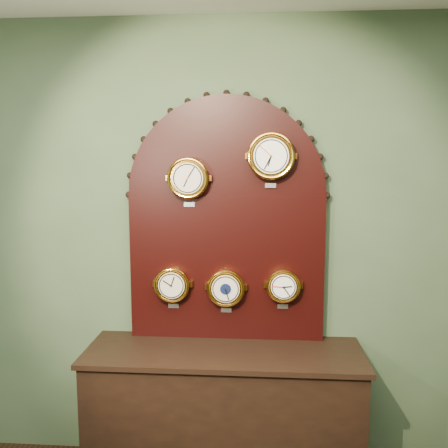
# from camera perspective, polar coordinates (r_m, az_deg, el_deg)

# --- Properties ---
(wall_back) EXTENTS (4.00, 0.00, 4.00)m
(wall_back) POSITION_cam_1_polar(r_m,az_deg,el_deg) (3.04, 0.34, -2.72)
(wall_back) COLOR #41573B
(wall_back) RESTS_ON ground
(shop_counter) EXTENTS (1.60, 0.50, 0.80)m
(shop_counter) POSITION_cam_1_polar(r_m,az_deg,el_deg) (3.13, -0.03, -21.95)
(shop_counter) COLOR black
(shop_counter) RESTS_ON ground_plane
(display_board) EXTENTS (1.26, 0.06, 1.53)m
(display_board) POSITION_cam_1_polar(r_m,az_deg,el_deg) (2.96, 0.28, 1.41)
(display_board) COLOR black
(display_board) RESTS_ON shop_counter
(roman_clock) EXTENTS (0.25, 0.08, 0.30)m
(roman_clock) POSITION_cam_1_polar(r_m,az_deg,el_deg) (2.90, -4.24, 5.41)
(roman_clock) COLOR gold
(roman_clock) RESTS_ON display_board
(arabic_clock) EXTENTS (0.28, 0.08, 0.33)m
(arabic_clock) POSITION_cam_1_polar(r_m,az_deg,el_deg) (2.86, 5.57, 7.98)
(arabic_clock) COLOR gold
(arabic_clock) RESTS_ON display_board
(hygrometer) EXTENTS (0.22, 0.08, 0.27)m
(hygrometer) POSITION_cam_1_polar(r_m,az_deg,el_deg) (3.02, -6.13, -7.10)
(hygrometer) COLOR gold
(hygrometer) RESTS_ON display_board
(barometer) EXTENTS (0.23, 0.08, 0.28)m
(barometer) POSITION_cam_1_polar(r_m,az_deg,el_deg) (2.98, 0.23, -7.53)
(barometer) COLOR gold
(barometer) RESTS_ON display_board
(tide_clock) EXTENTS (0.20, 0.08, 0.26)m
(tide_clock) POSITION_cam_1_polar(r_m,az_deg,el_deg) (2.97, 7.01, -7.24)
(tide_clock) COLOR gold
(tide_clock) RESTS_ON display_board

